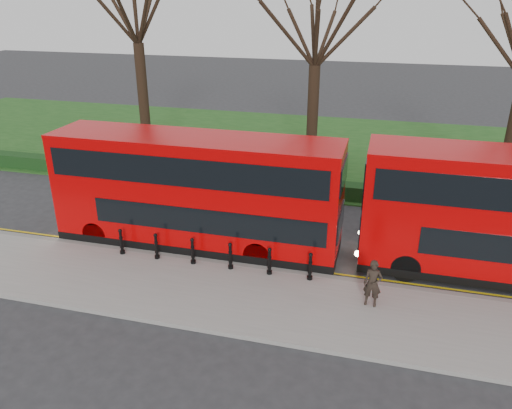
# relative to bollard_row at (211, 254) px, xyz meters

# --- Properties ---
(ground) EXTENTS (120.00, 120.00, 0.00)m
(ground) POSITION_rel_bollard_row_xyz_m (-0.14, 1.35, -0.65)
(ground) COLOR #28282B
(ground) RESTS_ON ground
(pavement) EXTENTS (60.00, 4.00, 0.15)m
(pavement) POSITION_rel_bollard_row_xyz_m (-0.14, -1.65, -0.57)
(pavement) COLOR gray
(pavement) RESTS_ON ground
(kerb) EXTENTS (60.00, 0.25, 0.16)m
(kerb) POSITION_rel_bollard_row_xyz_m (-0.14, 0.35, -0.57)
(kerb) COLOR slate
(kerb) RESTS_ON ground
(grass_verge) EXTENTS (60.00, 18.00, 0.06)m
(grass_verge) POSITION_rel_bollard_row_xyz_m (-0.14, 16.35, -0.62)
(grass_verge) COLOR #194517
(grass_verge) RESTS_ON ground
(hedge) EXTENTS (60.00, 0.90, 0.80)m
(hedge) POSITION_rel_bollard_row_xyz_m (-0.14, 8.15, -0.25)
(hedge) COLOR black
(hedge) RESTS_ON ground
(yellow_line_outer) EXTENTS (60.00, 0.10, 0.01)m
(yellow_line_outer) POSITION_rel_bollard_row_xyz_m (-0.14, 0.65, -0.64)
(yellow_line_outer) COLOR yellow
(yellow_line_outer) RESTS_ON ground
(yellow_line_inner) EXTENTS (60.00, 0.10, 0.01)m
(yellow_line_inner) POSITION_rel_bollard_row_xyz_m (-0.14, 0.85, -0.64)
(yellow_line_inner) COLOR yellow
(yellow_line_inner) RESTS_ON ground
(tree_left) EXTENTS (8.01, 8.01, 12.52)m
(tree_left) POSITION_rel_bollard_row_xyz_m (-8.14, 11.35, 8.46)
(tree_left) COLOR black
(tree_left) RESTS_ON ground
(tree_mid) EXTENTS (7.00, 7.00, 10.94)m
(tree_mid) POSITION_rel_bollard_row_xyz_m (1.86, 11.35, 7.30)
(tree_mid) COLOR black
(tree_mid) RESTS_ON ground
(bollard_row) EXTENTS (7.52, 0.15, 1.00)m
(bollard_row) POSITION_rel_bollard_row_xyz_m (0.00, 0.00, 0.00)
(bollard_row) COLOR black
(bollard_row) RESTS_ON pavement
(bus_lead) EXTENTS (11.38, 2.61, 4.53)m
(bus_lead) POSITION_rel_bollard_row_xyz_m (-1.20, 1.77, 1.63)
(bus_lead) COLOR #B40103
(bus_lead) RESTS_ON ground
(pedestrian) EXTENTS (0.62, 0.43, 1.61)m
(pedestrian) POSITION_rel_bollard_row_xyz_m (5.86, -1.05, 0.31)
(pedestrian) COLOR black
(pedestrian) RESTS_ON pavement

